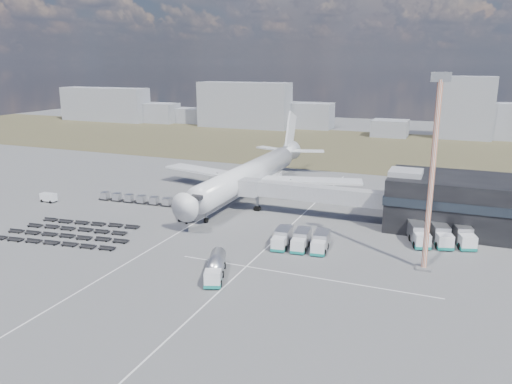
% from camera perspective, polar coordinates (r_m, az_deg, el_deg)
% --- Properties ---
extents(ground, '(420.00, 420.00, 0.00)m').
position_cam_1_polar(ground, '(91.74, -8.35, -5.11)').
color(ground, '#565659').
rests_on(ground, ground).
extents(grass_strip, '(420.00, 90.00, 0.01)m').
position_cam_1_polar(grass_strip, '(191.82, 8.58, 5.23)').
color(grass_strip, '#48452B').
rests_on(grass_strip, ground).
extents(lane_markings, '(47.12, 110.00, 0.01)m').
position_cam_1_polar(lane_markings, '(89.95, -1.98, -5.36)').
color(lane_markings, silver).
rests_on(lane_markings, ground).
extents(terminal, '(30.40, 16.40, 11.00)m').
position_cam_1_polar(terminal, '(101.25, 23.29, -1.18)').
color(terminal, black).
rests_on(terminal, ground).
extents(jet_bridge, '(30.30, 3.80, 7.05)m').
position_cam_1_polar(jet_bridge, '(101.99, 5.18, -0.02)').
color(jet_bridge, '#939399').
rests_on(jet_bridge, ground).
extents(airliner, '(51.59, 64.53, 17.62)m').
position_cam_1_polar(airliner, '(118.15, -0.47, 2.18)').
color(airliner, silver).
rests_on(airliner, ground).
extents(skyline, '(299.54, 25.91, 25.29)m').
position_cam_1_polar(skyline, '(228.46, 10.19, 9.07)').
color(skyline, gray).
rests_on(skyline, ground).
extents(fuel_tanker, '(5.55, 9.60, 3.03)m').
position_cam_1_polar(fuel_tanker, '(74.32, -4.67, -8.58)').
color(fuel_tanker, silver).
rests_on(fuel_tanker, ground).
extents(pushback_tug, '(3.44, 2.58, 1.40)m').
position_cam_1_polar(pushback_tug, '(99.98, -8.02, -3.01)').
color(pushback_tug, silver).
rests_on(pushback_tug, ground).
extents(utility_van, '(3.74, 1.76, 2.03)m').
position_cam_1_polar(utility_van, '(122.24, -22.62, -0.60)').
color(utility_van, silver).
rests_on(utility_van, ground).
extents(catering_truck, '(2.98, 6.44, 2.89)m').
position_cam_1_polar(catering_truck, '(125.82, 1.92, 1.16)').
color(catering_truck, silver).
rests_on(catering_truck, ground).
extents(service_trucks_near, '(9.66, 7.70, 2.74)m').
position_cam_1_polar(service_trucks_near, '(85.32, 5.17, -5.48)').
color(service_trucks_near, silver).
rests_on(service_trucks_near, ground).
extents(service_trucks_far, '(11.84, 10.20, 3.06)m').
position_cam_1_polar(service_trucks_far, '(92.59, 20.38, -4.63)').
color(service_trucks_far, silver).
rests_on(service_trucks_far, ground).
extents(uld_row, '(21.86, 2.91, 1.69)m').
position_cam_1_polar(uld_row, '(114.38, -12.95, -0.82)').
color(uld_row, black).
rests_on(uld_row, ground).
extents(baggage_dollies, '(25.70, 15.89, 0.65)m').
position_cam_1_polar(baggage_dollies, '(98.43, -20.52, -4.34)').
color(baggage_dollies, black).
rests_on(baggage_dollies, ground).
extents(floodlight_mast, '(2.79, 2.27, 29.43)m').
position_cam_1_polar(floodlight_mast, '(77.20, 19.48, 1.83)').
color(floodlight_mast, '#C24B1F').
rests_on(floodlight_mast, ground).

